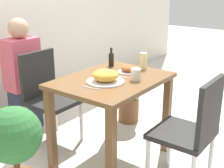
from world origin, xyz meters
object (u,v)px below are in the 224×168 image
juice_glass (143,61)px  potted_plant_left (15,149)px  person_figure (23,76)px  chair_near (193,128)px  side_plate (128,69)px  drink_cup (136,74)px  food_plate (105,77)px  chair_far (47,93)px  sauce_bottle (111,59)px  potted_plant_right (129,91)px

juice_glass → potted_plant_left: (-1.30, 0.16, -0.34)m
potted_plant_left → person_figure: bearing=49.4°
chair_near → side_plate: bearing=-103.3°
drink_cup → food_plate: bearing=138.5°
side_plate → potted_plant_left: side_plate is taller
chair_far → juice_glass: size_ratio=6.01×
side_plate → sauce_bottle: bearing=70.8°
chair_near → person_figure: 1.81m
person_figure → potted_plant_right: bearing=-44.5°
sauce_bottle → person_figure: size_ratio=0.15×
drink_cup → sauce_bottle: sauce_bottle is taller
food_plate → potted_plant_right: food_plate is taller
chair_near → drink_cup: chair_near is taller
chair_near → potted_plant_left: bearing=-40.1°
side_plate → person_figure: bearing=102.9°
sauce_bottle → potted_plant_right: (0.45, 0.10, -0.46)m
chair_near → person_figure: bearing=-87.0°
chair_far → sauce_bottle: size_ratio=5.01×
potted_plant_left → drink_cup: bearing=-16.5°
drink_cup → potted_plant_right: 0.96m
chair_far → potted_plant_left: (-0.82, -0.61, -0.01)m
food_plate → side_plate: food_plate is taller
food_plate → side_plate: bearing=0.9°
potted_plant_left → juice_glass: bearing=-7.0°
chair_near → drink_cup: 0.60m
side_plate → drink_cup: drink_cup is taller
food_plate → side_plate: (0.32, 0.00, -0.02)m
potted_plant_right → person_figure: bearing=135.5°
food_plate → person_figure: bearing=86.6°
side_plate → person_figure: 1.17m
chair_far → sauce_bottle: (0.37, -0.48, 0.33)m
person_figure → drink_cup: bearing=-84.8°
drink_cup → person_figure: bearing=95.2°
food_plate → drink_cup: size_ratio=3.15×
chair_far → drink_cup: size_ratio=9.33×
chair_far → juice_glass: bearing=-58.2°
chair_near → sauce_bottle: (0.25, 0.92, 0.33)m
sauce_bottle → chair_near: bearing=-104.9°
potted_plant_right → person_figure: size_ratio=0.55×
chair_far → potted_plant_left: bearing=-143.7°
juice_glass → person_figure: person_figure is taller
juice_glass → person_figure: 1.27m
chair_far → potted_plant_right: bearing=-25.1°
sauce_bottle → potted_plant_right: size_ratio=0.27×
juice_glass → potted_plant_left: bearing=173.0°
side_plate → potted_plant_right: side_plate is taller
sauce_bottle → potted_plant_right: sauce_bottle is taller
chair_near → chair_far: 1.41m
chair_near → food_plate: bearing=-76.6°
person_figure → potted_plant_left: bearing=-130.6°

